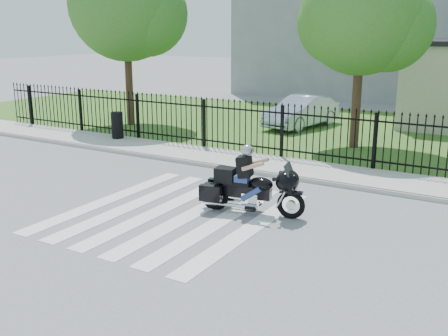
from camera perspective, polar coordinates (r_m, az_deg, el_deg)
The scene contains 12 objects.
ground at distance 12.32m, azimuth -5.45°, elevation -4.93°, with size 120.00×120.00×0.00m, color slate.
crosswalk at distance 12.32m, azimuth -5.45°, elevation -4.91°, with size 5.00×5.50×0.01m, color silver, non-canonical shape.
sidewalk at distance 16.43m, azimuth 4.79°, elevation 0.37°, with size 40.00×2.00×0.12m, color #ADAAA3.
curb at distance 15.56m, azimuth 3.19°, elevation -0.43°, with size 40.00×0.12×0.12m, color #ADAAA3.
grass_strip at distance 22.81m, azimuth 12.51°, elevation 4.04°, with size 40.00×12.00×0.02m, color #315A1F.
iron_fence at distance 17.13m, azimuth 6.32°, elevation 3.82°, with size 26.00×0.04×1.80m.
tree_left at distance 23.57m, azimuth -10.67°, elevation 17.10°, with size 4.80×4.80×7.58m.
tree_mid at distance 19.12m, azimuth 14.80°, elevation 15.92°, with size 4.20×4.20×6.78m.
building_tall at distance 36.74m, azimuth 15.63°, elevation 17.24°, with size 15.00×10.00×12.00m, color gray.
motorcycle_rider at distance 12.10m, azimuth 2.73°, elevation -1.86°, with size 2.50×1.11×1.67m.
parked_car at distance 23.08m, azimuth 8.47°, elevation 6.09°, with size 1.43×4.09×1.35m, color #A6B4D1.
litter_bin at distance 20.41m, azimuth -11.55°, elevation 4.59°, with size 0.44×0.44×1.00m, color black.
Camera 1 is at (6.87, -9.35, 4.17)m, focal length 42.00 mm.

